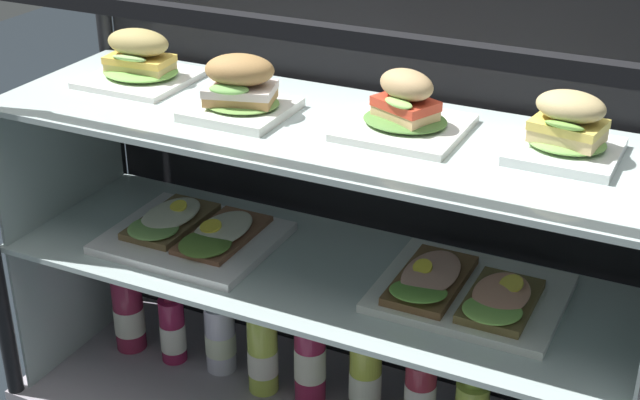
{
  "coord_description": "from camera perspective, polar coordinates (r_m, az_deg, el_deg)",
  "views": [
    {
      "loc": [
        0.69,
        -1.41,
        1.32
      ],
      "look_at": [
        0.0,
        0.0,
        0.56
      ],
      "focal_mm": 51.89,
      "sensor_mm": 36.0,
      "label": 1
    }
  ],
  "objects": [
    {
      "name": "open_sandwich_tray_near_right_corner",
      "position": [
        1.93,
        -7.91,
        -1.99
      ],
      "size": [
        0.34,
        0.28,
        0.06
      ],
      "color": "white",
      "rests_on": "shelf_lower_glass"
    },
    {
      "name": "plated_roll_sandwich_mid_left",
      "position": [
        1.72,
        -4.94,
        6.71
      ],
      "size": [
        0.18,
        0.18,
        0.11
      ],
      "color": "white",
      "rests_on": "shelf_upper_glass"
    },
    {
      "name": "juice_bottle_back_left",
      "position": [
        2.04,
        -3.55,
        -9.31
      ],
      "size": [
        0.07,
        0.07,
        0.25
      ],
      "color": "#BFD84F",
      "rests_on": "case_base_deck"
    },
    {
      "name": "juice_bottle_front_middle",
      "position": [
        2.01,
        -0.62,
        -9.84
      ],
      "size": [
        0.07,
        0.07,
        0.24
      ],
      "color": "#A0234B",
      "rests_on": "case_base_deck"
    },
    {
      "name": "juice_bottle_near_post",
      "position": [
        1.94,
        6.2,
        -11.73
      ],
      "size": [
        0.07,
        0.07,
        0.24
      ],
      "color": "#99293A",
      "rests_on": "case_base_deck"
    },
    {
      "name": "shelf_upper_glass",
      "position": [
        1.68,
        -0.0,
        4.51
      ],
      "size": [
        1.27,
        0.41,
        0.01
      ],
      "primitive_type": "cube",
      "color": "silver",
      "rests_on": "riser_upper_tier"
    },
    {
      "name": "juice_bottle_back_center",
      "position": [
        2.22,
        -11.72,
        -6.76
      ],
      "size": [
        0.07,
        0.07,
        0.25
      ],
      "color": "#932444",
      "rests_on": "case_base_deck"
    },
    {
      "name": "riser_lower_tier",
      "position": [
        1.92,
        -0.0,
        -9.12
      ],
      "size": [
        1.26,
        0.4,
        0.35
      ],
      "color": "silver",
      "rests_on": "case_base_deck"
    },
    {
      "name": "riser_upper_tier",
      "position": [
        1.75,
        -0.0,
        -0.17
      ],
      "size": [
        1.26,
        0.4,
        0.29
      ],
      "color": "silver",
      "rests_on": "shelf_lower_glass"
    },
    {
      "name": "open_sandwich_tray_mid_left",
      "position": [
        1.73,
        8.96,
        -5.57
      ],
      "size": [
        0.34,
        0.29,
        0.06
      ],
      "color": "white",
      "rests_on": "shelf_lower_glass"
    },
    {
      "name": "juice_bottle_front_left_end",
      "position": [
        1.97,
        2.82,
        -10.68
      ],
      "size": [
        0.07,
        0.07,
        0.26
      ],
      "color": "#C0D444",
      "rests_on": "case_base_deck"
    },
    {
      "name": "juice_bottle_front_second",
      "position": [
        2.16,
        -9.08,
        -7.87
      ],
      "size": [
        0.06,
        0.06,
        0.22
      ],
      "color": "#961E49",
      "rests_on": "case_base_deck"
    },
    {
      "name": "plated_roll_sandwich_left_of_center",
      "position": [
        1.58,
        15.02,
        4.07
      ],
      "size": [
        0.18,
        0.18,
        0.11
      ],
      "color": "white",
      "rests_on": "shelf_upper_glass"
    },
    {
      "name": "shelf_lower_glass",
      "position": [
        1.82,
        -0.0,
        -4.5
      ],
      "size": [
        1.27,
        0.41,
        0.01
      ],
      "primitive_type": "cube",
      "color": "silver",
      "rests_on": "riser_lower_tier"
    },
    {
      "name": "case_frame",
      "position": [
        1.86,
        1.7,
        0.73
      ],
      "size": [
        1.33,
        0.47,
        0.96
      ],
      "color": "black",
      "rests_on": "ground"
    },
    {
      "name": "plated_roll_sandwich_near_right_corner",
      "position": [
        1.93,
        -11.06,
        8.3
      ],
      "size": [
        0.21,
        0.21,
        0.11
      ],
      "color": "white",
      "rests_on": "shelf_upper_glass"
    },
    {
      "name": "juice_bottle_tucked_behind",
      "position": [
        2.12,
        -6.17,
        -8.31
      ],
      "size": [
        0.07,
        0.07,
        0.22
      ],
      "color": "white",
      "rests_on": "case_base_deck"
    },
    {
      "name": "plated_roll_sandwich_mid_right",
      "position": [
        1.64,
        5.28,
        5.44
      ],
      "size": [
        0.21,
        0.21,
        0.11
      ],
      "color": "white",
      "rests_on": "shelf_upper_glass"
    }
  ]
}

